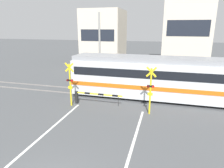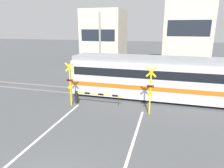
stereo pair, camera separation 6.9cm
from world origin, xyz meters
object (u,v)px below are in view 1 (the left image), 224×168
(commuter_train, at_px, (162,77))
(crossing_barrier_far, at_px, (143,79))
(pedestrian, at_px, (129,70))
(crossing_signal_right, at_px, (150,89))
(crossing_signal_left, at_px, (70,82))
(crossing_barrier_near, at_px, (89,96))

(commuter_train, xyz_separation_m, crossing_barrier_far, (-1.78, 3.22, -1.12))
(pedestrian, bearing_deg, crossing_barrier_far, -54.89)
(crossing_barrier_far, height_order, crossing_signal_right, crossing_signal_right)
(crossing_barrier_far, distance_m, crossing_signal_left, 7.98)
(crossing_signal_right, bearing_deg, crossing_barrier_far, 100.33)
(crossing_barrier_near, bearing_deg, crossing_barrier_far, 60.49)
(crossing_signal_left, bearing_deg, crossing_barrier_near, 24.03)
(crossing_signal_left, bearing_deg, crossing_signal_right, 0.00)
(crossing_barrier_near, height_order, crossing_signal_right, crossing_signal_right)
(commuter_train, height_order, crossing_barrier_near, commuter_train)
(crossing_signal_right, bearing_deg, commuter_train, 79.44)
(crossing_signal_right, bearing_deg, crossing_signal_left, 180.00)
(crossing_barrier_near, bearing_deg, pedestrian, 80.45)
(crossing_barrier_near, relative_size, pedestrian, 2.23)
(crossing_barrier_near, relative_size, crossing_signal_right, 1.14)
(crossing_signal_left, bearing_deg, commuter_train, 27.17)
(crossing_barrier_near, relative_size, crossing_signal_left, 1.14)
(crossing_barrier_near, distance_m, crossing_signal_left, 1.69)
(commuter_train, relative_size, crossing_signal_right, 4.48)
(crossing_signal_left, relative_size, pedestrian, 1.96)
(crossing_barrier_near, xyz_separation_m, crossing_barrier_far, (3.37, 5.95, 0.00))
(commuter_train, bearing_deg, crossing_barrier_far, 118.98)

